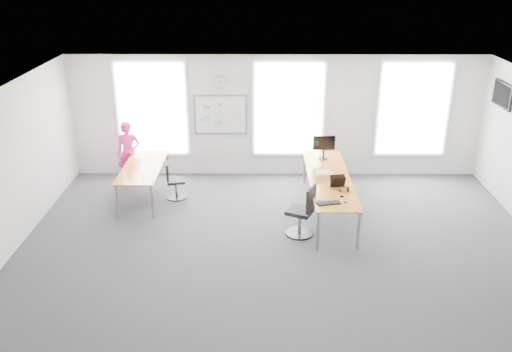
{
  "coord_description": "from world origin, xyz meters",
  "views": [
    {
      "loc": [
        -0.41,
        -8.7,
        5.22
      ],
      "look_at": [
        -0.47,
        1.2,
        1.1
      ],
      "focal_mm": 38.0,
      "sensor_mm": 36.0,
      "label": 1
    }
  ],
  "objects_px": {
    "desk_left": "(143,169)",
    "chair_left": "(174,182)",
    "monitor": "(324,145)",
    "keyboard": "(329,203)",
    "chair_right": "(303,214)",
    "desk_right": "(329,180)",
    "headphones": "(344,189)",
    "person": "(129,153)"
  },
  "relations": [
    {
      "from": "headphones",
      "to": "monitor",
      "type": "relative_size",
      "value": 0.33
    },
    {
      "from": "monitor",
      "to": "chair_left",
      "type": "bearing_deg",
      "value": -176.08
    },
    {
      "from": "desk_left",
      "to": "chair_right",
      "type": "distance_m",
      "value": 3.88
    },
    {
      "from": "person",
      "to": "chair_left",
      "type": "bearing_deg",
      "value": -46.22
    },
    {
      "from": "chair_left",
      "to": "headphones",
      "type": "relative_size",
      "value": 4.66
    },
    {
      "from": "keyboard",
      "to": "headphones",
      "type": "xyz_separation_m",
      "value": [
        0.36,
        0.56,
        0.04
      ]
    },
    {
      "from": "desk_left",
      "to": "chair_left",
      "type": "distance_m",
      "value": 0.74
    },
    {
      "from": "chair_left",
      "to": "person",
      "type": "bearing_deg",
      "value": 42.97
    },
    {
      "from": "chair_right",
      "to": "monitor",
      "type": "height_order",
      "value": "monitor"
    },
    {
      "from": "monitor",
      "to": "keyboard",
      "type": "bearing_deg",
      "value": -96.11
    },
    {
      "from": "person",
      "to": "keyboard",
      "type": "bearing_deg",
      "value": -43.5
    },
    {
      "from": "desk_right",
      "to": "keyboard",
      "type": "relative_size",
      "value": 7.35
    },
    {
      "from": "person",
      "to": "desk_left",
      "type": "bearing_deg",
      "value": -70.05
    },
    {
      "from": "chair_right",
      "to": "person",
      "type": "distance_m",
      "value": 4.72
    },
    {
      "from": "monitor",
      "to": "desk_right",
      "type": "bearing_deg",
      "value": -91.88
    },
    {
      "from": "person",
      "to": "monitor",
      "type": "bearing_deg",
      "value": -16.58
    },
    {
      "from": "desk_right",
      "to": "monitor",
      "type": "bearing_deg",
      "value": 90.57
    },
    {
      "from": "chair_left",
      "to": "headphones",
      "type": "height_order",
      "value": "headphones"
    },
    {
      "from": "desk_left",
      "to": "person",
      "type": "bearing_deg",
      "value": 121.11
    },
    {
      "from": "desk_left",
      "to": "monitor",
      "type": "distance_m",
      "value": 4.11
    },
    {
      "from": "person",
      "to": "monitor",
      "type": "xyz_separation_m",
      "value": [
        4.57,
        -0.43,
        0.37
      ]
    },
    {
      "from": "desk_right",
      "to": "monitor",
      "type": "height_order",
      "value": "monitor"
    },
    {
      "from": "desk_right",
      "to": "monitor",
      "type": "xyz_separation_m",
      "value": [
        -0.01,
        1.08,
        0.39
      ]
    },
    {
      "from": "desk_left",
      "to": "person",
      "type": "relative_size",
      "value": 1.38
    },
    {
      "from": "chair_right",
      "to": "keyboard",
      "type": "distance_m",
      "value": 0.63
    },
    {
      "from": "person",
      "to": "headphones",
      "type": "bearing_deg",
      "value": -36.27
    },
    {
      "from": "chair_right",
      "to": "headphones",
      "type": "distance_m",
      "value": 0.96
    },
    {
      "from": "desk_left",
      "to": "chair_left",
      "type": "bearing_deg",
      "value": 0.48
    },
    {
      "from": "desk_right",
      "to": "headphones",
      "type": "distance_m",
      "value": 0.76
    },
    {
      "from": "desk_left",
      "to": "keyboard",
      "type": "xyz_separation_m",
      "value": [
        3.92,
        -1.98,
        0.1
      ]
    },
    {
      "from": "chair_left",
      "to": "monitor",
      "type": "distance_m",
      "value": 3.51
    },
    {
      "from": "desk_left",
      "to": "headphones",
      "type": "distance_m",
      "value": 4.52
    },
    {
      "from": "chair_right",
      "to": "headphones",
      "type": "xyz_separation_m",
      "value": [
        0.82,
        0.3,
        0.4
      ]
    },
    {
      "from": "chair_right",
      "to": "keyboard",
      "type": "xyz_separation_m",
      "value": [
        0.45,
        -0.26,
        0.36
      ]
    },
    {
      "from": "desk_left",
      "to": "headphones",
      "type": "relative_size",
      "value": 11.38
    },
    {
      "from": "chair_left",
      "to": "monitor",
      "type": "xyz_separation_m",
      "value": [
        3.41,
        0.38,
        0.76
      ]
    },
    {
      "from": "person",
      "to": "desk_right",
      "type": "bearing_deg",
      "value": -29.42
    },
    {
      "from": "chair_right",
      "to": "headphones",
      "type": "relative_size",
      "value": 5.61
    },
    {
      "from": "desk_right",
      "to": "chair_right",
      "type": "xyz_separation_m",
      "value": [
        -0.62,
        -1.03,
        -0.29
      ]
    },
    {
      "from": "keyboard",
      "to": "headphones",
      "type": "relative_size",
      "value": 2.41
    },
    {
      "from": "chair_right",
      "to": "keyboard",
      "type": "relative_size",
      "value": 2.33
    },
    {
      "from": "desk_right",
      "to": "headphones",
      "type": "relative_size",
      "value": 17.7
    }
  ]
}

